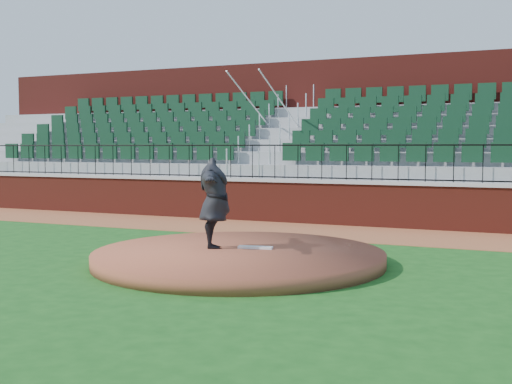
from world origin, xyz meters
TOP-DOWN VIEW (x-y plane):
  - ground at (0.00, 0.00)m, footprint 90.00×90.00m
  - warning_track at (0.00, 5.40)m, footprint 34.00×3.20m
  - field_wall at (0.00, 7.00)m, footprint 34.00×0.35m
  - wall_cap at (0.00, 7.00)m, footprint 34.00×0.45m
  - wall_railing at (0.00, 7.00)m, footprint 34.00×0.05m
  - seating_stands at (0.00, 9.72)m, footprint 34.00×5.10m
  - concourse_wall at (0.00, 12.52)m, footprint 34.00×0.50m
  - pitchers_mound at (0.19, 0.27)m, footprint 5.60×5.60m
  - pitching_rubber at (0.38, 0.63)m, footprint 0.70×0.30m
  - pitcher at (-0.38, 0.35)m, footprint 1.56×2.22m

SIDE VIEW (x-z plane):
  - ground at x=0.00m, z-range 0.00..0.00m
  - warning_track at x=0.00m, z-range 0.00..0.01m
  - pitchers_mound at x=0.19m, z-range 0.00..0.25m
  - pitching_rubber at x=0.38m, z-range 0.25..0.30m
  - field_wall at x=0.00m, z-range 0.00..1.20m
  - pitcher at x=-0.38m, z-range 0.25..2.04m
  - wall_cap at x=0.00m, z-range 1.20..1.30m
  - wall_railing at x=0.00m, z-range 1.30..2.30m
  - seating_stands at x=0.00m, z-range 0.00..4.60m
  - concourse_wall at x=0.00m, z-range 0.00..5.50m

